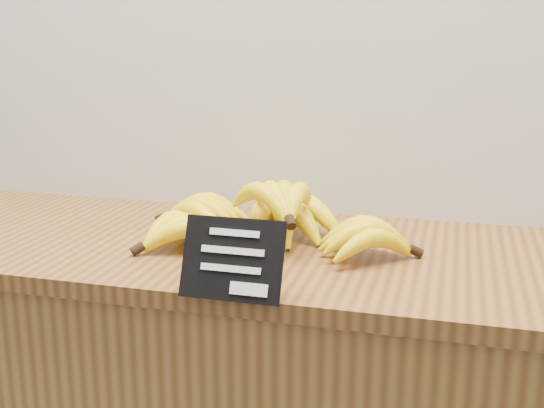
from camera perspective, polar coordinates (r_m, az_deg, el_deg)
The scene contains 3 objects.
counter_top at distance 1.26m, azimuth 0.60°, elevation -4.10°, with size 1.58×0.54×0.03m, color brown.
chalkboard_sign at distance 1.00m, azimuth -3.35°, elevation -4.65°, with size 0.15×0.01×0.12m, color black.
banana_pile at distance 1.27m, azimuth -0.39°, elevation -1.28°, with size 0.53×0.31×0.12m.
Camera 1 is at (0.12, 1.59, 1.31)m, focal length 45.00 mm.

